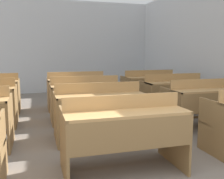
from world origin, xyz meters
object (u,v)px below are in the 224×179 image
Objects in this scene: bench_third_right at (173,92)px; wastepaper_bin at (166,93)px; bench_second_right at (205,102)px; bench_back_center at (76,89)px; bench_front_center at (123,131)px; bench_back_right at (149,86)px; bench_second_center at (99,109)px; bench_third_center at (85,97)px.

wastepaper_bin is (0.78, 1.79, -0.31)m from bench_third_right.
bench_back_center is at bearing 129.32° from bench_second_right.
bench_front_center and bench_third_right have the same top height.
bench_front_center is 1.00× the size of bench_back_center.
bench_back_right is (1.88, 0.01, 0.00)m from bench_back_center.
bench_front_center reaches higher than wastepaper_bin.
bench_front_center is 1.00× the size of bench_second_center.
bench_back_right is (1.88, 2.30, 0.00)m from bench_second_center.
bench_front_center is at bearing -90.08° from bench_third_center.
bench_third_center is 1.91m from bench_third_right.
bench_third_center and bench_back_center have the same top height.
bench_second_center is 1.00× the size of bench_third_center.
bench_third_center is at bearing 148.97° from bench_second_right.
bench_second_center is 4.00m from wastepaper_bin.
bench_third_right is (1.91, 0.02, 0.00)m from bench_third_center.
bench_second_center is at bearing 89.76° from bench_front_center.
bench_front_center is 3.47m from bench_back_center.
wastepaper_bin is at bearing 56.79° from bench_front_center.
bench_back_center is (-0.00, 1.17, 0.00)m from bench_third_center.
bench_third_right is at bearing 0.75° from bench_third_center.
bench_third_right is (0.03, 1.15, 0.00)m from bench_second_right.
bench_back_right is at bearing 89.93° from bench_second_right.
bench_second_right is (1.88, 1.18, 0.00)m from bench_front_center.
bench_front_center is at bearing -147.97° from bench_second_right.
bench_second_center and bench_third_right have the same top height.
bench_second_center and bench_back_right have the same top height.
bench_back_right reaches higher than wastepaper_bin.
bench_back_center reaches higher than wastepaper_bin.
bench_front_center is 1.00× the size of bench_back_right.
bench_second_center reaches higher than wastepaper_bin.
bench_third_right is at bearing -30.79° from bench_back_center.
bench_front_center is at bearing -90.24° from bench_second_center.
bench_second_right is at bearing -50.68° from bench_back_center.
bench_back_center is 2.79m from wastepaper_bin.
bench_third_center is 3.26m from wastepaper_bin.
bench_back_center is at bearing 149.21° from bench_third_right.
bench_second_right and bench_back_center have the same top height.
bench_front_center is 1.00× the size of bench_second_right.
bench_back_center is (-1.91, 1.14, 0.00)m from bench_third_right.
bench_second_right is at bearing -90.07° from bench_back_right.
bench_third_right is 4.04× the size of wastepaper_bin.
bench_second_center and bench_back_center have the same top height.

